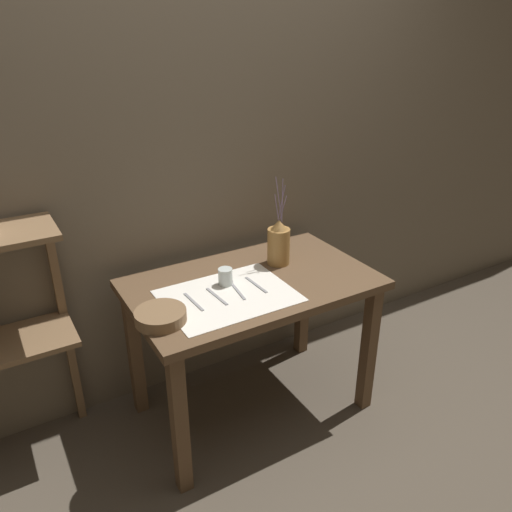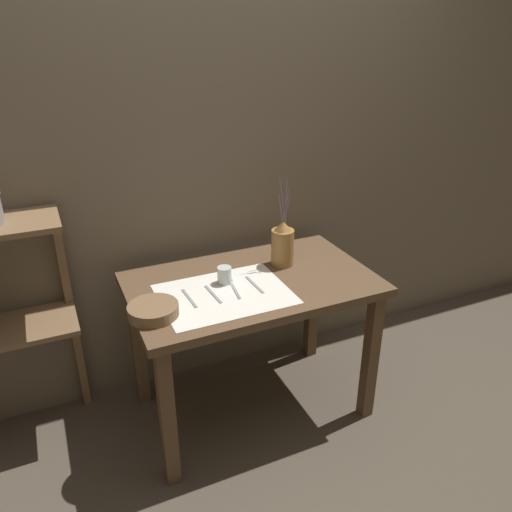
% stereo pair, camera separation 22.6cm
% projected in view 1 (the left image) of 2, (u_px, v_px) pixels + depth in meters
% --- Properties ---
extents(ground_plane, '(12.00, 12.00, 0.00)m').
position_uv_depth(ground_plane, '(253.00, 406.00, 2.62)').
color(ground_plane, brown).
extents(stone_wall_back, '(7.00, 0.06, 2.40)m').
position_uv_depth(stone_wall_back, '(206.00, 162.00, 2.46)').
color(stone_wall_back, '#6B5E4C').
rests_on(stone_wall_back, ground_plane).
extents(wooden_table, '(1.13, 0.69, 0.74)m').
position_uv_depth(wooden_table, '(252.00, 301.00, 2.35)').
color(wooden_table, brown).
rests_on(wooden_table, ground_plane).
extents(linen_cloth, '(0.56, 0.42, 0.00)m').
position_uv_depth(linen_cloth, '(228.00, 296.00, 2.17)').
color(linen_cloth, white).
rests_on(linen_cloth, wooden_table).
extents(pitcher_with_flowers, '(0.11, 0.11, 0.44)m').
position_uv_depth(pitcher_with_flowers, '(279.00, 244.00, 2.42)').
color(pitcher_with_flowers, olive).
rests_on(pitcher_with_flowers, wooden_table).
extents(wooden_bowl, '(0.21, 0.21, 0.05)m').
position_uv_depth(wooden_bowl, '(161.00, 316.00, 1.97)').
color(wooden_bowl, brown).
rests_on(wooden_bowl, wooden_table).
extents(glass_tumbler_near, '(0.06, 0.06, 0.08)m').
position_uv_depth(glass_tumbler_near, '(225.00, 277.00, 2.25)').
color(glass_tumbler_near, silver).
rests_on(glass_tumbler_near, wooden_table).
extents(knife_center, '(0.02, 0.17, 0.00)m').
position_uv_depth(knife_center, '(194.00, 302.00, 2.12)').
color(knife_center, '#939399').
rests_on(knife_center, wooden_table).
extents(fork_outer, '(0.02, 0.17, 0.00)m').
position_uv_depth(fork_outer, '(217.00, 296.00, 2.16)').
color(fork_outer, '#939399').
rests_on(fork_outer, wooden_table).
extents(spoon_outer, '(0.04, 0.18, 0.02)m').
position_uv_depth(spoon_outer, '(233.00, 285.00, 2.25)').
color(spoon_outer, '#939399').
rests_on(spoon_outer, wooden_table).
extents(fork_inner, '(0.02, 0.17, 0.00)m').
position_uv_depth(fork_inner, '(256.00, 285.00, 2.25)').
color(fork_inner, '#939399').
rests_on(fork_inner, wooden_table).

